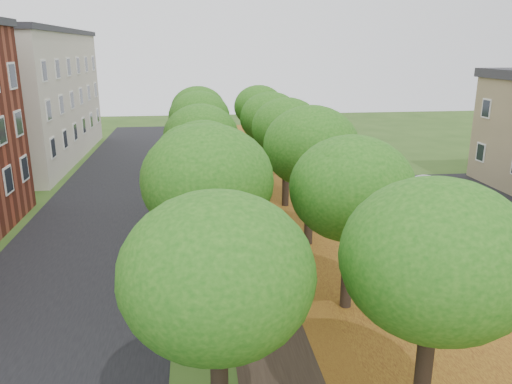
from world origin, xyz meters
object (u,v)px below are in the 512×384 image
object	(u,v)px
car_white	(429,186)
car_red	(471,221)
car_grey	(449,204)
car_silver	(493,233)

from	to	relation	value
car_white	car_red	bearing A→B (deg)	149.64
car_red	car_grey	xyz separation A→B (m)	(0.00, 2.28, 0.13)
car_silver	car_red	bearing A→B (deg)	13.67
car_silver	car_white	world-z (taller)	car_silver
car_grey	car_white	world-z (taller)	car_grey
car_white	car_grey	bearing A→B (deg)	145.54
car_red	car_white	bearing A→B (deg)	-26.10
car_grey	car_white	size ratio (longest dim) A/B	1.10
car_grey	car_white	bearing A→B (deg)	-4.71
car_red	car_white	xyz separation A→B (m)	(0.81, 6.28, 0.03)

